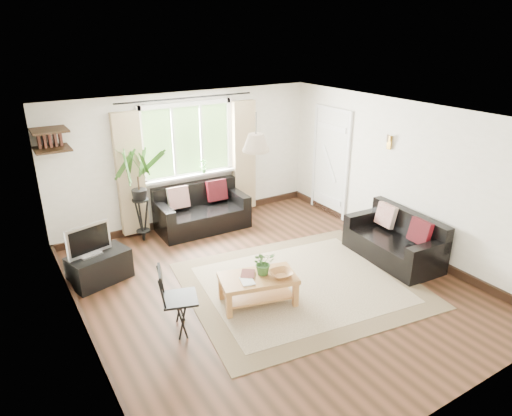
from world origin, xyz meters
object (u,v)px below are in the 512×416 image
sofa_back (202,209)px  folding_chair (180,300)px  tv_stand (100,267)px  sofa_right (393,238)px  coffee_table (258,290)px  palm_stand (140,196)px

sofa_back → folding_chair: 2.99m
sofa_back → tv_stand: (-2.05, -0.90, -0.16)m
sofa_right → coffee_table: (-2.45, 0.07, -0.16)m
palm_stand → folding_chair: bearing=-99.2°
sofa_right → folding_chair: size_ratio=1.79×
folding_chair → coffee_table: bearing=-72.2°
palm_stand → sofa_right: bearing=-41.2°
sofa_right → folding_chair: 3.54m
palm_stand → folding_chair: size_ratio=1.91×
sofa_back → folding_chair: bearing=-118.8°
sofa_back → sofa_right: 3.33m
sofa_back → sofa_right: size_ratio=1.05×
sofa_back → coffee_table: (-0.42, -2.57, -0.17)m
sofa_right → palm_stand: palm_stand is taller
coffee_table → tv_stand: tv_stand is taller
coffee_table → folding_chair: size_ratio=1.16×
sofa_back → folding_chair: folding_chair is taller
tv_stand → folding_chair: size_ratio=0.96×
tv_stand → folding_chair: folding_chair is taller
sofa_back → palm_stand: size_ratio=0.98×
folding_chair → sofa_right: bearing=-73.4°
coffee_table → tv_stand: size_ratio=1.21×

